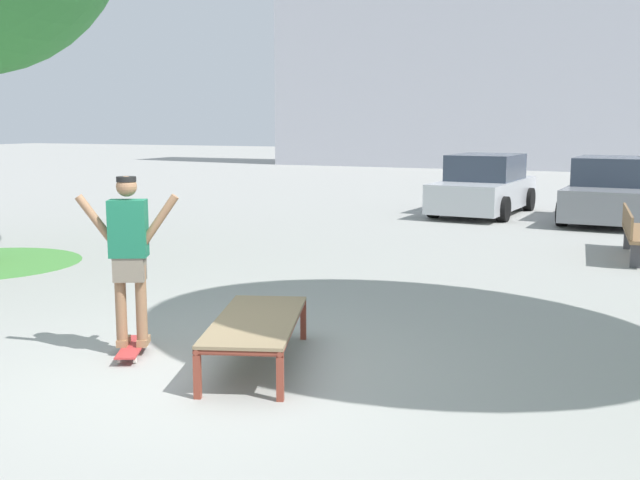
{
  "coord_description": "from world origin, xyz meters",
  "views": [
    {
      "loc": [
        3.83,
        -5.76,
        2.3
      ],
      "look_at": [
        0.45,
        1.93,
        1.0
      ],
      "focal_mm": 42.84,
      "sensor_mm": 36.0,
      "label": 1
    }
  ],
  "objects_px": {
    "car_grey": "(611,192)",
    "skateboard": "(133,347)",
    "skate_box": "(256,323)",
    "car_silver": "(484,187)",
    "skater": "(129,249)",
    "park_bench": "(636,232)"
  },
  "relations": [
    {
      "from": "skater",
      "to": "car_silver",
      "type": "relative_size",
      "value": 0.39
    },
    {
      "from": "skate_box",
      "to": "skater",
      "type": "distance_m",
      "value": 1.46
    },
    {
      "from": "skate_box",
      "to": "car_grey",
      "type": "xyz_separation_m",
      "value": [
        2.45,
        12.79,
        0.28
      ]
    },
    {
      "from": "skate_box",
      "to": "skateboard",
      "type": "bearing_deg",
      "value": -170.77
    },
    {
      "from": "car_silver",
      "to": "car_grey",
      "type": "xyz_separation_m",
      "value": [
        3.01,
        -0.3,
        0.0
      ]
    },
    {
      "from": "skate_box",
      "to": "car_silver",
      "type": "height_order",
      "value": "car_silver"
    },
    {
      "from": "skater",
      "to": "car_silver",
      "type": "xyz_separation_m",
      "value": [
        0.73,
        13.3,
        -0.38
      ]
    },
    {
      "from": "park_bench",
      "to": "skateboard",
      "type": "bearing_deg",
      "value": -119.1
    },
    {
      "from": "car_grey",
      "to": "skater",
      "type": "bearing_deg",
      "value": -106.06
    },
    {
      "from": "car_grey",
      "to": "park_bench",
      "type": "height_order",
      "value": "car_grey"
    },
    {
      "from": "car_grey",
      "to": "skate_box",
      "type": "bearing_deg",
      "value": -100.84
    },
    {
      "from": "skate_box",
      "to": "park_bench",
      "type": "relative_size",
      "value": 0.84
    },
    {
      "from": "skater",
      "to": "park_bench",
      "type": "height_order",
      "value": "skater"
    },
    {
      "from": "skate_box",
      "to": "skater",
      "type": "xyz_separation_m",
      "value": [
        -1.29,
        -0.21,
        0.66
      ]
    },
    {
      "from": "skateboard",
      "to": "skater",
      "type": "relative_size",
      "value": 0.48
    },
    {
      "from": "skate_box",
      "to": "car_silver",
      "type": "bearing_deg",
      "value": 92.45
    },
    {
      "from": "car_grey",
      "to": "skateboard",
      "type": "bearing_deg",
      "value": -106.05
    },
    {
      "from": "park_bench",
      "to": "car_silver",
      "type": "bearing_deg",
      "value": 124.68
    },
    {
      "from": "park_bench",
      "to": "car_grey",
      "type": "bearing_deg",
      "value": 97.76
    },
    {
      "from": "skate_box",
      "to": "car_grey",
      "type": "bearing_deg",
      "value": 79.16
    },
    {
      "from": "skater",
      "to": "car_silver",
      "type": "distance_m",
      "value": 13.33
    },
    {
      "from": "car_grey",
      "to": "car_silver",
      "type": "bearing_deg",
      "value": 174.26
    }
  ]
}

